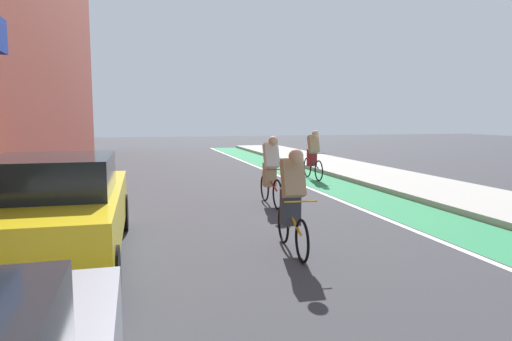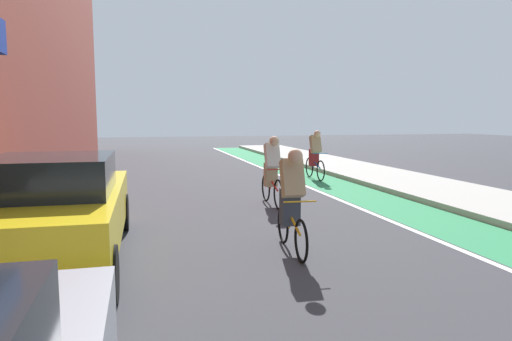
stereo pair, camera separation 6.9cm
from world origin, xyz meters
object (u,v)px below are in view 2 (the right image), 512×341
Objects in this scene: cyclist_mid at (291,197)px; cyclist_far at (315,155)px; cyclist_trailing at (272,171)px; parked_sedan_yellow_cab at (55,208)px.

cyclist_far is (3.42, 7.72, -0.03)m from cyclist_mid.
cyclist_trailing is at bearing 78.31° from cyclist_mid.
cyclist_trailing reaches higher than cyclist_far.
cyclist_mid is 3.77m from cyclist_trailing.
parked_sedan_yellow_cab is 2.72× the size of cyclist_mid.
cyclist_trailing reaches higher than cyclist_mid.
parked_sedan_yellow_cab is 2.64× the size of cyclist_trailing.
cyclist_trailing reaches higher than parked_sedan_yellow_cab.
cyclist_mid is at bearing -101.69° from cyclist_trailing.
cyclist_far is (2.66, 4.03, -0.00)m from cyclist_trailing.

